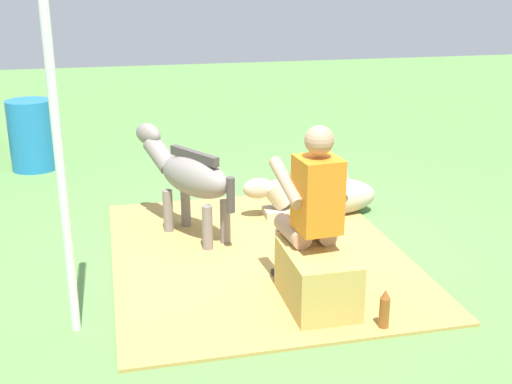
# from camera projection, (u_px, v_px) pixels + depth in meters

# --- Properties ---
(ground_plane) EXTENTS (24.00, 24.00, 0.00)m
(ground_plane) POSITION_uv_depth(u_px,v_px,m) (267.00, 247.00, 5.61)
(ground_plane) COLOR #568442
(hay_patch) EXTENTS (2.93, 2.40, 0.02)m
(hay_patch) POSITION_uv_depth(u_px,v_px,m) (258.00, 254.00, 5.44)
(hay_patch) COLOR #AD8C47
(hay_patch) RESTS_ON ground
(hay_bale) EXTENTS (0.69, 0.44, 0.43)m
(hay_bale) POSITION_uv_depth(u_px,v_px,m) (317.00, 279.00, 4.55)
(hay_bale) COLOR tan
(hay_bale) RESTS_ON ground
(person_seated) EXTENTS (0.68, 0.45, 1.31)m
(person_seated) POSITION_uv_depth(u_px,v_px,m) (311.00, 205.00, 4.54)
(person_seated) COLOR tan
(person_seated) RESTS_ON ground
(pony_standing) EXTENTS (1.21, 0.84, 0.94)m
(pony_standing) POSITION_uv_depth(u_px,v_px,m) (189.00, 175.00, 5.66)
(pony_standing) COLOR slate
(pony_standing) RESTS_ON ground
(pony_lying) EXTENTS (0.41, 1.33, 0.42)m
(pony_lying) POSITION_uv_depth(u_px,v_px,m) (322.00, 197.00, 6.30)
(pony_lying) COLOR tan
(pony_lying) RESTS_ON ground
(soda_bottle) EXTENTS (0.07, 0.07, 0.30)m
(soda_bottle) POSITION_uv_depth(u_px,v_px,m) (384.00, 311.00, 4.26)
(soda_bottle) COLOR brown
(soda_bottle) RESTS_ON ground
(water_barrel) EXTENTS (0.53, 0.53, 0.84)m
(water_barrel) POSITION_uv_depth(u_px,v_px,m) (32.00, 135.00, 7.73)
(water_barrel) COLOR #1E72B2
(water_barrel) RESTS_ON ground
(tent_pole_left) EXTENTS (0.06, 0.06, 2.49)m
(tent_pole_left) POSITION_uv_depth(u_px,v_px,m) (58.00, 149.00, 3.92)
(tent_pole_left) COLOR silver
(tent_pole_left) RESTS_ON ground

